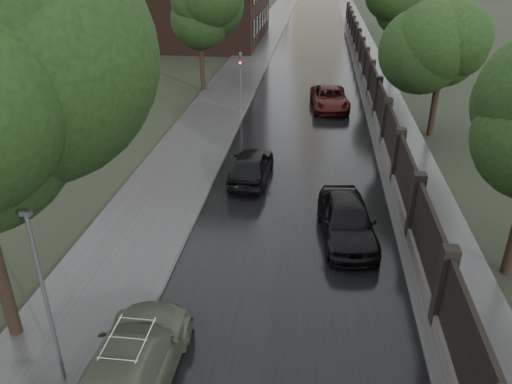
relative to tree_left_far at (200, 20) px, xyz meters
The scene contains 10 objects.
fence_right 13.44m from the tree_left_far, ahead, with size 0.45×75.72×2.70m.
tree_left_far is the anchor object (origin of this frame).
tree_right_b 17.45m from the tree_left_far, 27.30° to the right, with size 4.08×4.08×7.01m.
tree_right_c 18.45m from the tree_left_far, 32.83° to the left, with size 4.08×4.08×7.01m.
lamp_post 28.73m from the tree_left_far, 84.79° to the right, with size 0.25×0.12×5.11m.
traffic_light 6.84m from the tree_left_far, 53.53° to the right, with size 0.16×0.32×4.00m.
volga_sedan 29.02m from the tree_left_far, 81.17° to the right, with size 2.16×5.31×1.54m, color #495040.
hatchback_left 17.21m from the tree_left_far, 69.70° to the right, with size 1.79×4.46×1.52m, color black.
car_right_near 23.19m from the tree_left_far, 63.73° to the right, with size 1.94×4.82×1.64m, color black.
car_right_far 11.14m from the tree_left_far, 19.52° to the right, with size 2.39×5.19×1.44m, color #340D0B.
Camera 1 is at (0.63, -7.18, 10.22)m, focal length 35.00 mm.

